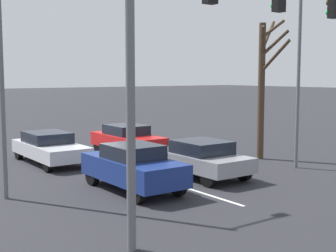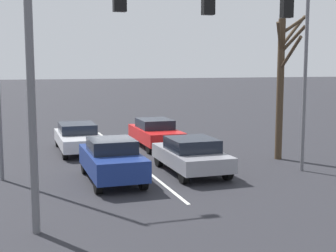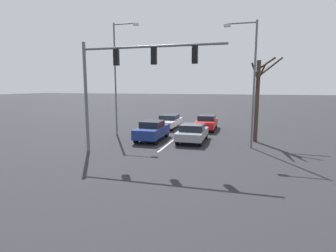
% 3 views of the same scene
% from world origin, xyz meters
% --- Properties ---
extents(ground_plane, '(240.00, 240.00, 0.00)m').
position_xyz_m(ground_plane, '(0.00, 0.00, 0.00)').
color(ground_plane, '#28282D').
extents(lane_stripe_left_divider, '(0.12, 15.82, 0.01)m').
position_xyz_m(lane_stripe_left_divider, '(0.00, 1.91, 0.01)').
color(lane_stripe_left_divider, silver).
rests_on(lane_stripe_left_divider, ground_plane).
extents(car_gray_leftlane_front, '(1.95, 4.13, 1.38)m').
position_xyz_m(car_gray_leftlane_front, '(-1.56, 5.94, 0.73)').
color(car_gray_leftlane_front, gray).
rests_on(car_gray_leftlane_front, ground_plane).
extents(car_navy_midlane_front, '(1.78, 4.14, 1.54)m').
position_xyz_m(car_navy_midlane_front, '(1.61, 6.25, 0.80)').
color(car_navy_midlane_front, navy).
rests_on(car_navy_midlane_front, ground_plane).
extents(car_silver_midlane_second, '(1.89, 4.63, 1.33)m').
position_xyz_m(car_silver_midlane_second, '(2.00, -0.06, 0.70)').
color(car_silver_midlane_second, silver).
rests_on(car_silver_midlane_second, ground_plane).
extents(car_red_leftlane_second, '(1.79, 4.36, 1.43)m').
position_xyz_m(car_red_leftlane_second, '(-1.88, 0.05, 0.75)').
color(car_red_leftlane_second, red).
rests_on(car_red_leftlane_second, ground_plane).
extents(traffic_signal_gantry, '(8.85, 0.37, 6.93)m').
position_xyz_m(traffic_signal_gantry, '(1.68, 10.80, 5.12)').
color(traffic_signal_gantry, slate).
rests_on(traffic_signal_gantry, ground_plane).
extents(street_lamp_right_shoulder, '(2.26, 0.24, 9.44)m').
position_xyz_m(street_lamp_right_shoulder, '(5.15, 4.87, 5.40)').
color(street_lamp_right_shoulder, slate).
rests_on(street_lamp_right_shoulder, ground_plane).
extents(street_lamp_left_shoulder, '(2.18, 0.24, 8.47)m').
position_xyz_m(street_lamp_left_shoulder, '(-5.62, 6.94, 4.89)').
color(street_lamp_left_shoulder, slate).
rests_on(street_lamp_left_shoulder, ground_plane).
extents(bare_tree_near, '(2.37, 2.66, 6.41)m').
position_xyz_m(bare_tree_near, '(-6.28, 4.65, 3.58)').
color(bare_tree_near, '#423323').
rests_on(bare_tree_near, ground_plane).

